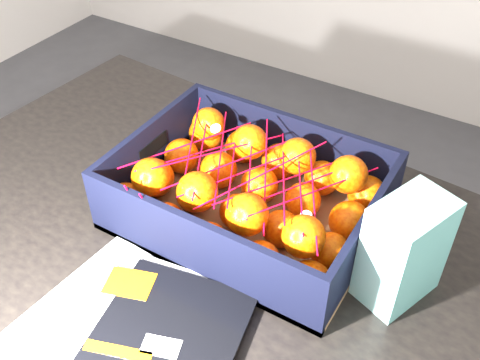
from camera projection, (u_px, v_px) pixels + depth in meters
The scene contains 7 objects.
ground at pixel (130, 360), 1.63m from camera, with size 3.50×3.50×0.00m, color #3E3E41.
table at pixel (203, 274), 1.04m from camera, with size 1.26×0.90×0.75m.
magazine_stack at pixel (126, 332), 0.82m from camera, with size 0.36×0.32×0.02m.
produce_crate at pixel (249, 201), 0.99m from camera, with size 0.45×0.33×0.13m.
clementine_heap at pixel (248, 191), 0.98m from camera, with size 0.43×0.32×0.12m.
mesh_net at pixel (244, 168), 0.94m from camera, with size 0.37×0.30×0.09m.
retail_carton at pixel (404, 251), 0.83m from camera, with size 0.08×0.12×0.18m, color white.
Camera 1 is at (0.74, -0.60, 1.46)m, focal length 41.60 mm.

